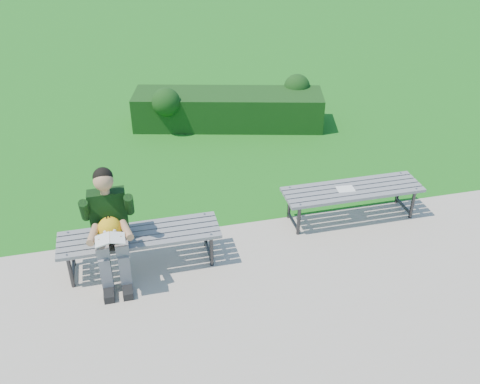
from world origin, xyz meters
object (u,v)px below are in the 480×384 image
Objects in this scene: hedge at (228,108)px; seated_boy at (110,224)px; paper_sheet at (346,189)px; bench_right at (352,192)px; bench_left at (140,238)px.

hedge is 4.30m from seated_boy.
seated_boy reaches higher than paper_sheet.
seated_boy is 2.98m from paper_sheet.
paper_sheet is at bearing 8.56° from seated_boy.
seated_boy is at bearing -171.71° from bench_right.
bench_left is at bearing -172.53° from paper_sheet.
hedge reaches higher than bench_left.
hedge is at bearing 60.15° from seated_boy.
seated_boy is at bearing -171.44° from paper_sheet.
seated_boy is (-2.13, -3.71, 0.38)m from hedge.
bench_left is at bearing 17.83° from seated_boy.
seated_boy reaches higher than bench_left.
bench_left is 0.43m from seated_boy.
hedge is at bearing 105.39° from bench_right.
seated_boy is (-0.30, -0.10, 0.30)m from bench_left.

